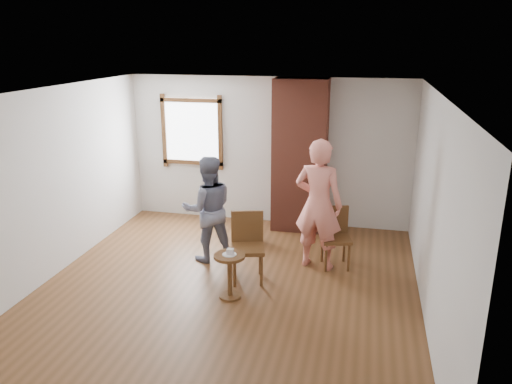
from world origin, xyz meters
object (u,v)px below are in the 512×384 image
person_pink (318,205)px  stoneware_crock (247,227)px  dining_chair_left (247,242)px  dining_chair_right (335,233)px  man (208,209)px  side_table (230,269)px

person_pink → stoneware_crock: bearing=-19.2°
dining_chair_left → person_pink: bearing=18.4°
stoneware_crock → person_pink: bearing=-30.6°
dining_chair_right → dining_chair_left: bearing=-163.0°
dining_chair_left → man: size_ratio=0.60×
dining_chair_right → person_pink: bearing=-169.5°
dining_chair_right → side_table: bearing=-148.4°
dining_chair_left → person_pink: 1.15m
stoneware_crock → man: 1.08m
stoneware_crock → man: (-0.37, -0.84, 0.57)m
dining_chair_right → person_pink: size_ratio=0.46×
dining_chair_left → dining_chair_right: dining_chair_left is taller
dining_chair_left → dining_chair_right: size_ratio=1.08×
dining_chair_right → man: man is taller
side_table → man: bearing=120.2°
dining_chair_left → person_pink: (0.90, 0.59, 0.42)m
man → person_pink: bearing=157.7°
side_table → stoneware_crock: bearing=97.4°
stoneware_crock → side_table: side_table is taller
stoneware_crock → dining_chair_left: (0.34, -1.33, 0.30)m
dining_chair_right → side_table: 1.79m
dining_chair_right → man: bearing=172.0°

